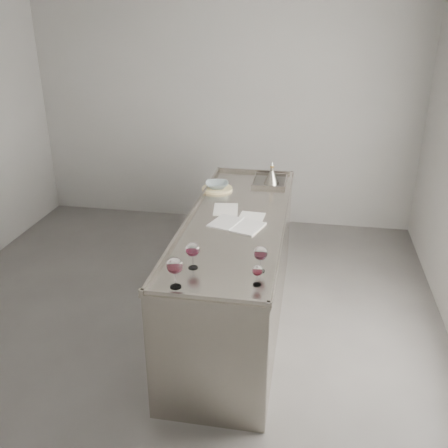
% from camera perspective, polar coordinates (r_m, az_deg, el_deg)
% --- Properties ---
extents(room_shell, '(4.54, 5.04, 2.84)m').
position_cam_1_polar(room_shell, '(3.57, -7.25, 6.10)').
color(room_shell, '#4B4946').
rests_on(room_shell, ground).
extents(counter, '(0.77, 2.42, 0.97)m').
position_cam_1_polar(counter, '(4.11, 1.37, -5.40)').
color(counter, '#9F988F').
rests_on(counter, ground).
extents(wine_glass_left, '(0.10, 0.10, 0.19)m').
position_cam_1_polar(wine_glass_left, '(2.92, -5.65, -4.86)').
color(wine_glass_left, white).
rests_on(wine_glass_left, counter).
extents(wine_glass_middle, '(0.09, 0.09, 0.17)m').
position_cam_1_polar(wine_glass_middle, '(3.13, -3.61, -3.02)').
color(wine_glass_middle, white).
rests_on(wine_glass_middle, counter).
extents(wine_glass_right, '(0.09, 0.09, 0.17)m').
position_cam_1_polar(wine_glass_right, '(3.09, 4.21, -3.43)').
color(wine_glass_right, white).
rests_on(wine_glass_right, counter).
extents(wine_glass_small, '(0.06, 0.06, 0.13)m').
position_cam_1_polar(wine_glass_small, '(2.96, 3.83, -5.40)').
color(wine_glass_small, white).
rests_on(wine_glass_small, counter).
extents(notebook, '(0.44, 0.37, 0.02)m').
position_cam_1_polar(notebook, '(3.78, 1.44, -0.08)').
color(notebook, silver).
rests_on(notebook, counter).
extents(loose_paper_top, '(0.23, 0.30, 0.00)m').
position_cam_1_polar(loose_paper_top, '(4.07, 0.20, 1.69)').
color(loose_paper_top, silver).
rests_on(loose_paper_top, counter).
extents(loose_paper_under, '(0.21, 0.29, 0.00)m').
position_cam_1_polar(loose_paper_under, '(3.90, 3.07, 0.63)').
color(loose_paper_under, silver).
rests_on(loose_paper_under, counter).
extents(trivet, '(0.32, 0.32, 0.02)m').
position_cam_1_polar(trivet, '(4.51, -0.80, 4.06)').
color(trivet, beige).
rests_on(trivet, counter).
extents(ceramic_bowl, '(0.24, 0.24, 0.05)m').
position_cam_1_polar(ceramic_bowl, '(4.50, -0.80, 4.48)').
color(ceramic_bowl, gray).
rests_on(ceramic_bowl, trivet).
extents(wine_funnel, '(0.15, 0.15, 0.22)m').
position_cam_1_polar(wine_funnel, '(4.67, 5.48, 5.37)').
color(wine_funnel, gray).
rests_on(wine_funnel, counter).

